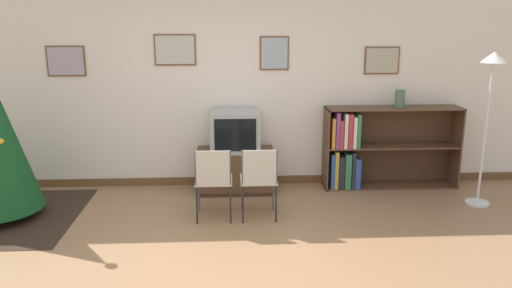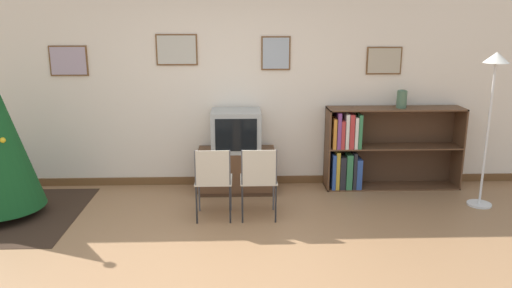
% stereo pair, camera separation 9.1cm
% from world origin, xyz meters
% --- Properties ---
extents(ground_plane, '(24.00, 24.00, 0.00)m').
position_xyz_m(ground_plane, '(0.00, 0.00, 0.00)').
color(ground_plane, '#936B47').
extents(wall_back, '(8.98, 0.11, 2.70)m').
position_xyz_m(wall_back, '(-0.00, 2.42, 1.35)').
color(wall_back, silver).
rests_on(wall_back, ground_plane).
extents(area_rug, '(1.70, 1.72, 0.01)m').
position_xyz_m(area_rug, '(-2.48, 1.36, 0.00)').
color(area_rug, '#332319').
rests_on(area_rug, ground_plane).
extents(tv_console, '(0.97, 0.50, 0.54)m').
position_xyz_m(tv_console, '(0.15, 2.10, 0.27)').
color(tv_console, '#412A1A').
rests_on(tv_console, ground_plane).
extents(television, '(0.61, 0.49, 0.51)m').
position_xyz_m(television, '(0.15, 2.10, 0.79)').
color(television, '#9E9E99').
rests_on(television, tv_console).
extents(folding_chair_left, '(0.40, 0.40, 0.82)m').
position_xyz_m(folding_chair_left, '(-0.10, 1.16, 0.47)').
color(folding_chair_left, '#BCB29E').
rests_on(folding_chair_left, ground_plane).
extents(folding_chair_right, '(0.40, 0.40, 0.82)m').
position_xyz_m(folding_chair_right, '(0.40, 1.16, 0.47)').
color(folding_chair_right, '#BCB29E').
rests_on(folding_chair_right, ground_plane).
extents(bookshelf, '(1.73, 0.36, 1.05)m').
position_xyz_m(bookshelf, '(1.87, 2.18, 0.51)').
color(bookshelf, brown).
rests_on(bookshelf, ground_plane).
extents(vase, '(0.13, 0.13, 0.23)m').
position_xyz_m(vase, '(2.24, 2.17, 1.17)').
color(vase, '#47664C').
rests_on(vase, bookshelf).
extents(standing_lamp, '(0.28, 0.28, 1.80)m').
position_xyz_m(standing_lamp, '(3.03, 1.49, 1.38)').
color(standing_lamp, silver).
rests_on(standing_lamp, ground_plane).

